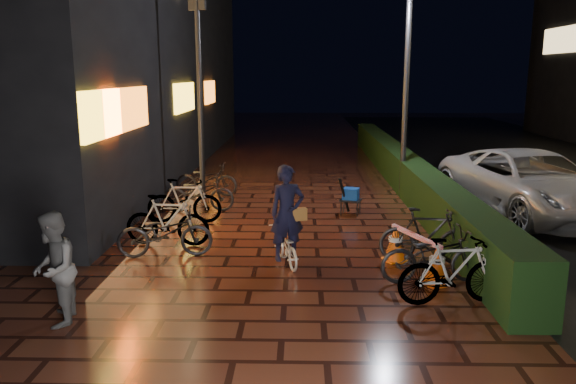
{
  "coord_description": "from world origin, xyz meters",
  "views": [
    {
      "loc": [
        0.24,
        -8.84,
        3.34
      ],
      "look_at": [
        -0.01,
        1.74,
        1.1
      ],
      "focal_mm": 35.0,
      "sensor_mm": 36.0,
      "label": 1
    }
  ],
  "objects_px": {
    "van": "(531,183)",
    "traffic_barrier": "(415,253)",
    "bystander_person": "(54,269)",
    "cyclist": "(287,229)",
    "cart_assembly": "(350,195)"
  },
  "relations": [
    {
      "from": "bystander_person",
      "to": "traffic_barrier",
      "type": "distance_m",
      "value": 5.71
    },
    {
      "from": "van",
      "to": "bystander_person",
      "type": "bearing_deg",
      "value": -155.63
    },
    {
      "from": "van",
      "to": "traffic_barrier",
      "type": "xyz_separation_m",
      "value": [
        -3.55,
        -4.08,
        -0.43
      ]
    },
    {
      "from": "traffic_barrier",
      "to": "bystander_person",
      "type": "bearing_deg",
      "value": -157.4
    },
    {
      "from": "bystander_person",
      "to": "van",
      "type": "xyz_separation_m",
      "value": [
        8.81,
        6.27,
        -0.01
      ]
    },
    {
      "from": "bystander_person",
      "to": "cart_assembly",
      "type": "distance_m",
      "value": 7.61
    },
    {
      "from": "bystander_person",
      "to": "cyclist",
      "type": "relative_size",
      "value": 0.87
    },
    {
      "from": "cyclist",
      "to": "cart_assembly",
      "type": "distance_m",
      "value": 3.95
    },
    {
      "from": "van",
      "to": "cyclist",
      "type": "bearing_deg",
      "value": -157.68
    },
    {
      "from": "cyclist",
      "to": "cart_assembly",
      "type": "height_order",
      "value": "cyclist"
    },
    {
      "from": "bystander_person",
      "to": "cyclist",
      "type": "distance_m",
      "value": 3.93
    },
    {
      "from": "van",
      "to": "cart_assembly",
      "type": "bearing_deg",
      "value": 170.56
    },
    {
      "from": "van",
      "to": "traffic_barrier",
      "type": "distance_m",
      "value": 5.42
    },
    {
      "from": "bystander_person",
      "to": "cart_assembly",
      "type": "height_order",
      "value": "bystander_person"
    },
    {
      "from": "bystander_person",
      "to": "cyclist",
      "type": "xyz_separation_m",
      "value": [
        3.05,
        2.47,
        -0.11
      ]
    }
  ]
}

